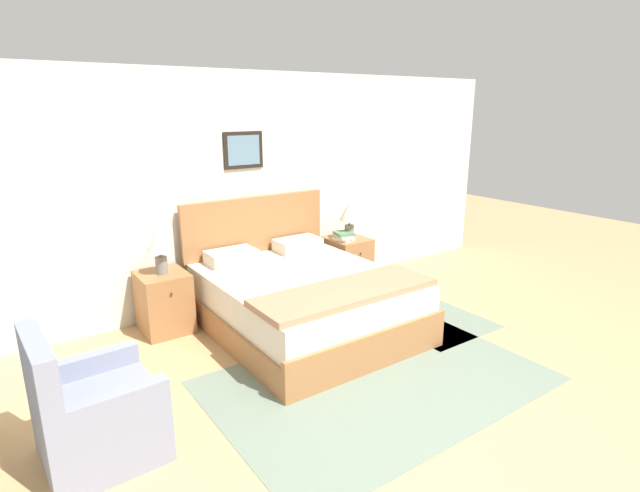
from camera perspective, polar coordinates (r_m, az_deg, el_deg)
name	(u,v)px	position (r m, az deg, el deg)	size (l,w,h in m)	color
ground_plane	(466,442)	(3.82, 16.39, -20.65)	(16.00, 16.00, 0.00)	tan
wall_back	(243,190)	(5.76, -8.76, 6.33)	(7.75, 0.09, 2.60)	beige
area_rug_main	(378,380)	(4.37, 6.64, -14.99)	(2.73, 1.85, 0.01)	slate
area_rug_bedside	(420,314)	(5.67, 11.38, -7.64)	(0.98, 1.47, 0.01)	slate
bed	(304,299)	(5.11, -1.85, -6.11)	(1.76, 2.12, 1.23)	#936038
armchair	(93,415)	(3.68, -24.51, -17.19)	(0.74, 0.73, 0.93)	gray
nightstand_near_window	(164,302)	(5.32, -17.39, -6.12)	(0.47, 0.53, 0.62)	#936038
nightstand_by_door	(347,262)	(6.37, 3.14, -1.79)	(0.47, 0.53, 0.62)	#936038
table_lamp_near_window	(159,242)	(5.12, -17.88, 0.43)	(0.25, 0.25, 0.49)	slate
table_lamp_by_door	(350,213)	(6.20, 3.39, 3.78)	(0.25, 0.25, 0.49)	slate
book_thick_bottom	(344,239)	(6.18, 2.71, 0.82)	(0.22, 0.26, 0.04)	silver
book_hardcover_middle	(344,236)	(6.17, 2.72, 1.13)	(0.20, 0.27, 0.03)	silver
book_novel_upper	(344,233)	(6.16, 2.72, 1.44)	(0.24, 0.26, 0.04)	#4C7551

